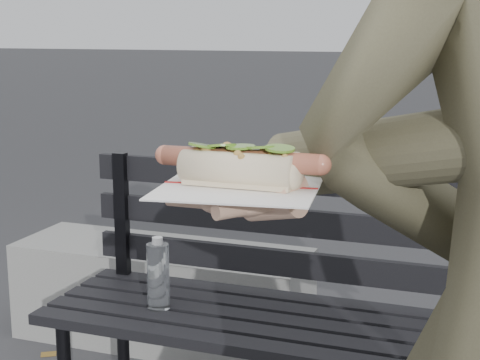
% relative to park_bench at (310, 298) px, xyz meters
% --- Properties ---
extents(park_bench, '(1.50, 0.44, 0.88)m').
position_rel_park_bench_xyz_m(park_bench, '(0.00, 0.00, 0.00)').
color(park_bench, black).
rests_on(park_bench, ground).
extents(concrete_block, '(1.20, 0.40, 0.40)m').
position_rel_park_bench_xyz_m(concrete_block, '(-0.79, 0.67, -0.32)').
color(concrete_block, slate).
rests_on(concrete_block, ground).
extents(held_hotdog, '(0.62, 0.30, 0.20)m').
position_rel_park_bench_xyz_m(held_hotdog, '(0.37, -1.03, 0.59)').
color(held_hotdog, '#4E4934').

